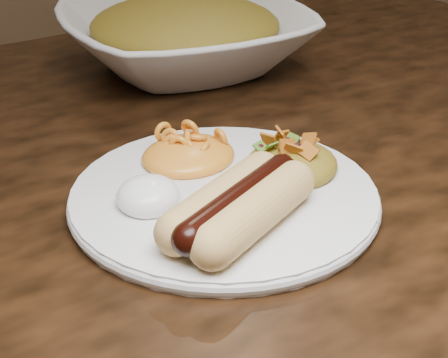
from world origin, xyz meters
TOP-DOWN VIEW (x-y plane):
  - table at (0.00, 0.00)m, footprint 1.60×0.90m
  - plate at (0.11, -0.08)m, footprint 0.27×0.27m
  - hotdog at (0.09, -0.14)m, footprint 0.12×0.10m
  - mac_and_cheese at (0.12, -0.02)m, footprint 0.11×0.11m
  - sour_cream at (0.05, -0.07)m, footprint 0.06×0.06m
  - taco_salad at (0.18, -0.09)m, footprint 0.08×0.08m
  - serving_bowl at (0.26, 0.22)m, footprint 0.34×0.34m
  - bowl_filling at (0.26, 0.22)m, footprint 0.31×0.31m

SIDE VIEW (x-z plane):
  - table at x=0.00m, z-range 0.28..1.03m
  - plate at x=0.11m, z-range 0.75..0.76m
  - taco_salad at x=0.18m, z-range 0.76..0.80m
  - sour_cream at x=0.05m, z-range 0.76..0.79m
  - mac_and_cheese at x=0.12m, z-range 0.76..0.80m
  - hotdog at x=0.09m, z-range 0.76..0.80m
  - serving_bowl at x=0.26m, z-range 0.75..0.82m
  - bowl_filling at x=0.26m, z-range 0.77..0.83m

